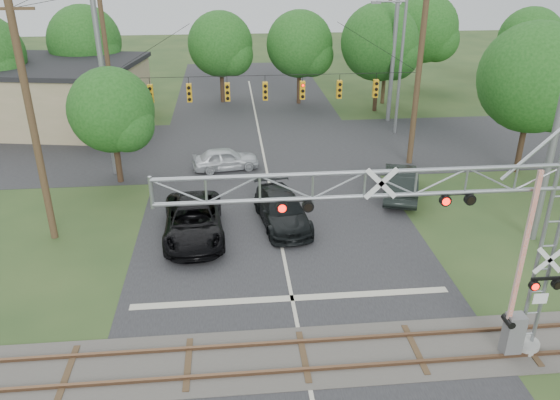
{
  "coord_description": "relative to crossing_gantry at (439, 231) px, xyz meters",
  "views": [
    {
      "loc": [
        -2.26,
        -12.78,
        13.02
      ],
      "look_at": [
        -0.3,
        7.5,
        3.52
      ],
      "focal_mm": 35.0,
      "sensor_mm": 36.0,
      "label": 1
    }
  ],
  "objects": [
    {
      "name": "road_main",
      "position": [
        -4.09,
        8.36,
        -4.98
      ],
      "size": [
        14.0,
        90.0,
        0.02
      ],
      "primitive_type": "cube",
      "color": "#252527",
      "rests_on": "ground"
    },
    {
      "name": "crossing_gantry",
      "position": [
        0.0,
        0.0,
        0.0
      ],
      "size": [
        13.02,
        1.02,
        7.97
      ],
      "color": "gray",
      "rests_on": "ground"
    },
    {
      "name": "treeline",
      "position": [
        -2.07,
        30.77,
        0.5
      ],
      "size": [
        54.68,
        28.44,
        9.25
      ],
      "color": "#352518",
      "rests_on": "ground"
    },
    {
      "name": "traffic_signal_span",
      "position": [
        -3.21,
        18.36,
        0.61
      ],
      "size": [
        19.34,
        0.36,
        11.5
      ],
      "color": "slate",
      "rests_on": "ground"
    },
    {
      "name": "road_cross",
      "position": [
        -4.09,
        22.36,
        -4.98
      ],
      "size": [
        90.0,
        12.0,
        0.02
      ],
      "primitive_type": "cube",
      "color": "#252527",
      "rests_on": "ground"
    },
    {
      "name": "ground",
      "position": [
        -4.09,
        -1.64,
        -4.99
      ],
      "size": [
        160.0,
        160.0,
        0.0
      ],
      "primitive_type": "plane",
      "color": "#28411E",
      "rests_on": "ground"
    },
    {
      "name": "sedan_silver",
      "position": [
        -6.67,
        18.4,
        -4.28
      ],
      "size": [
        4.4,
        2.32,
        1.43
      ],
      "primitive_type": "imported",
      "rotation": [
        0.0,
        0.0,
        1.73
      ],
      "color": "#B8BCC0",
      "rests_on": "ground"
    },
    {
      "name": "car_dark",
      "position": [
        -3.84,
        10.51,
        -4.2
      ],
      "size": [
        2.96,
        5.72,
        1.59
      ],
      "primitive_type": "imported",
      "rotation": [
        0.0,
        0.0,
        0.14
      ],
      "color": "black",
      "rests_on": "ground"
    },
    {
      "name": "streetlight",
      "position": [
        6.09,
        24.73,
        0.46
      ],
      "size": [
        2.6,
        0.27,
        9.76
      ],
      "color": "slate",
      "rests_on": "ground"
    },
    {
      "name": "commercial_building",
      "position": [
        -23.96,
        30.38,
        -2.54
      ],
      "size": [
        22.41,
        14.16,
        4.89
      ],
      "rotation": [
        0.0,
        0.0,
        -0.18
      ],
      "color": "#958A63",
      "rests_on": "ground"
    },
    {
      "name": "suv_dark",
      "position": [
        3.24,
        13.38,
        -4.14
      ],
      "size": [
        3.24,
        5.5,
        1.71
      ],
      "primitive_type": "imported",
      "rotation": [
        0.0,
        0.0,
        2.85
      ],
      "color": "black",
      "rests_on": "ground"
    },
    {
      "name": "utility_poles",
      "position": [
        -1.21,
        20.57,
        1.33
      ],
      "size": [
        25.39,
        25.96,
        14.0
      ],
      "color": "#463320",
      "rests_on": "ground"
    },
    {
      "name": "pickup_black",
      "position": [
        -8.28,
        9.54,
        -4.14
      ],
      "size": [
        3.14,
        6.27,
        1.7
      ],
      "primitive_type": "imported",
      "rotation": [
        0.0,
        0.0,
        0.05
      ],
      "color": "black",
      "rests_on": "ground"
    },
    {
      "name": "railroad_track",
      "position": [
        -4.09,
        0.36,
        -4.96
      ],
      "size": [
        90.0,
        3.2,
        0.17
      ],
      "color": "#4B4741",
      "rests_on": "ground"
    }
  ]
}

